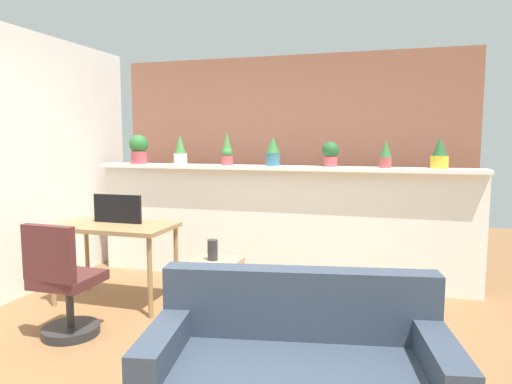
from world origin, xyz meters
The scene contains 17 objects.
ground_plane centered at (0.00, 0.00, 0.00)m, with size 12.00×12.00×0.00m, color brown.
divider_wall centered at (0.00, 2.00, 0.61)m, with size 4.13×0.16×1.22m, color white.
plant_shelf centered at (0.00, 1.96, 1.24)m, with size 4.13×0.30×0.04m, color white.
brick_wall_behind centered at (0.00, 2.60, 1.25)m, with size 4.13×0.10×2.50m, color #935B47.
potted_plant_0 centered at (-1.62, 1.93, 1.43)m, with size 0.22×0.22×0.33m.
potted_plant_1 centered at (-1.12, 1.97, 1.41)m, with size 0.15×0.15×0.33m.
potted_plant_2 centered at (-0.55, 1.96, 1.41)m, with size 0.13×0.13×0.35m.
potted_plant_3 centered at (-0.04, 1.96, 1.41)m, with size 0.15×0.15×0.31m.
potted_plant_4 centered at (0.57, 1.99, 1.39)m, with size 0.17×0.17×0.26m.
potted_plant_5 centered at (1.11, 1.93, 1.39)m, with size 0.11×0.11×0.27m.
potted_plant_6 centered at (1.62, 1.99, 1.39)m, with size 0.17×0.17×0.30m.
desk centered at (-1.28, 0.89, 0.67)m, with size 1.10×0.60×0.75m.
tv_monitor centered at (-1.29, 0.97, 0.88)m, with size 0.49×0.04×0.27m, color black.
office_chair centered at (-1.21, 0.09, 0.39)m, with size 0.45×0.46×0.91m.
side_cube_shelf centered at (-0.25, 0.82, 0.25)m, with size 0.40×0.41×0.50m.
vase_on_shelf centered at (-0.28, 0.83, 0.59)m, with size 0.09×0.09×0.18m, color #2D2D33.
couch centered at (0.74, -0.51, 0.28)m, with size 1.67×1.02×0.80m.
Camera 1 is at (1.19, -2.79, 1.53)m, focal length 32.49 mm.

